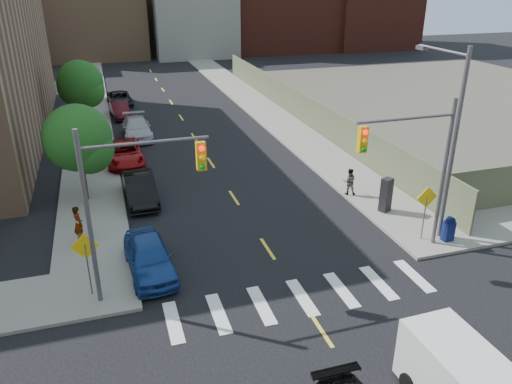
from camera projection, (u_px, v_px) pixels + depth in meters
ground at (346, 368)px, 16.16m from camera, size 160.00×160.00×0.00m
sidewalk_nw at (89, 99)px, 50.25m from camera, size 3.50×73.00×0.15m
sidewalk_ne at (237, 89)px, 54.49m from camera, size 3.50×73.00×0.15m
fence_north at (299, 106)px, 42.73m from camera, size 0.12×44.00×2.50m
gravel_lot at (462, 100)px, 50.00m from camera, size 36.00×42.00×0.06m
bg_bldg_midwest at (93, 4)px, 74.38m from camera, size 14.00×16.00×15.00m
bg_bldg_center at (190, 20)px, 77.46m from camera, size 12.00×16.00×10.00m
signal_nw at (129, 192)px, 17.94m from camera, size 4.59×0.30×7.00m
signal_ne at (417, 158)px, 21.21m from camera, size 4.59×0.30×7.00m
streetlight_ne at (450, 132)px, 22.32m from camera, size 0.25×3.70×9.00m
warn_sign_nw at (86, 253)px, 18.90m from camera, size 1.06×0.06×2.83m
warn_sign_ne at (426, 203)px, 23.00m from camera, size 1.06×0.06×2.83m
warn_sign_midwest at (86, 146)px, 30.69m from camera, size 1.06×0.06×2.83m
tree_west_near at (78, 142)px, 26.58m from camera, size 3.66×3.64×5.52m
tree_west_far at (81, 86)px, 39.68m from camera, size 3.66×3.64×5.52m
parked_car_blue at (149, 257)px, 21.01m from camera, size 2.09×4.58×1.52m
parked_car_black at (140, 188)px, 27.70m from camera, size 1.71×4.65×1.52m
parked_car_red at (125, 153)px, 33.25m from camera, size 2.43×5.15×1.42m
parked_car_silver at (137, 128)px, 38.52m from camera, size 2.09×5.14×1.49m
parked_car_white at (137, 128)px, 38.45m from camera, size 2.17×4.46×1.47m
parked_car_maroon at (120, 110)px, 43.89m from camera, size 1.80×4.17×1.34m
parked_car_grey at (120, 99)px, 48.02m from camera, size 2.45×4.73×1.27m
mailbox at (449, 229)px, 23.36m from camera, size 0.52×0.41×1.23m
payphone at (386, 195)px, 26.12m from camera, size 0.68×0.63×1.85m
pedestrian_west at (78, 224)px, 23.14m from camera, size 0.66×0.78×1.80m
pedestrian_east at (349, 182)px, 28.20m from camera, size 0.92×0.83×1.55m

